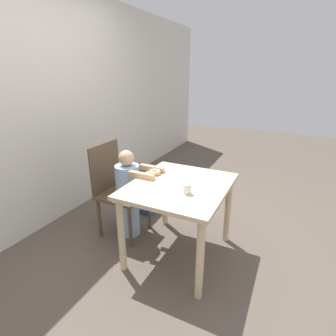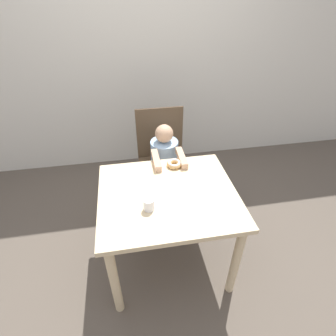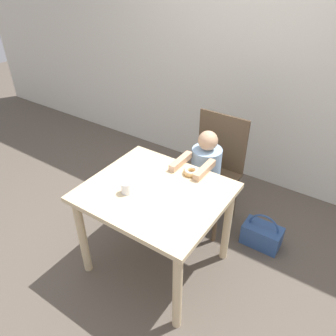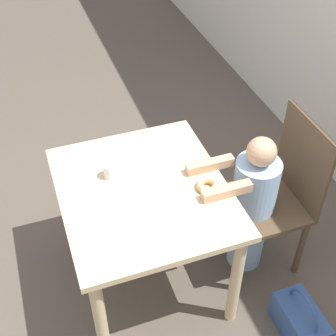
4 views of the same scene
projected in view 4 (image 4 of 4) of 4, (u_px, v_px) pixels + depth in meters
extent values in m
plane|color=brown|center=(147.00, 276.00, 2.77)|extent=(12.00, 12.00, 0.00)
cube|color=beige|center=(143.00, 192.00, 2.30)|extent=(0.93, 0.81, 0.03)
cylinder|color=beige|center=(68.00, 203.00, 2.74)|extent=(0.06, 0.06, 0.68)
cylinder|color=beige|center=(101.00, 322.00, 2.17)|extent=(0.06, 0.06, 0.68)
cylinder|color=beige|center=(179.00, 177.00, 2.91)|extent=(0.06, 0.06, 0.68)
cylinder|color=beige|center=(236.00, 280.00, 2.34)|extent=(0.06, 0.06, 0.68)
cube|color=brown|center=(261.00, 205.00, 2.58)|extent=(0.44, 0.44, 0.03)
cube|color=brown|center=(304.00, 161.00, 2.46)|extent=(0.44, 0.02, 0.50)
cylinder|color=brown|center=(213.00, 218.00, 2.82)|extent=(0.04, 0.04, 0.44)
cylinder|color=brown|center=(241.00, 266.00, 2.56)|extent=(0.04, 0.04, 0.44)
cylinder|color=brown|center=(269.00, 203.00, 2.91)|extent=(0.04, 0.04, 0.44)
cylinder|color=brown|center=(301.00, 247.00, 2.65)|extent=(0.04, 0.04, 0.44)
cylinder|color=#99BCE0|center=(247.00, 233.00, 2.71)|extent=(0.20, 0.20, 0.46)
cylinder|color=#99BCE0|center=(256.00, 186.00, 2.46)|extent=(0.24, 0.24, 0.31)
sphere|color=tan|center=(262.00, 152.00, 2.30)|extent=(0.15, 0.15, 0.15)
cube|color=tan|center=(210.00, 165.00, 2.39)|extent=(0.05, 0.26, 0.05)
cube|color=tan|center=(227.00, 191.00, 2.24)|extent=(0.05, 0.26, 0.05)
torus|color=tan|center=(208.00, 186.00, 2.28)|extent=(0.12, 0.12, 0.04)
torus|color=white|center=(208.00, 184.00, 2.27)|extent=(0.10, 0.10, 0.02)
cube|color=white|center=(156.00, 184.00, 2.31)|extent=(0.27, 0.27, 0.00)
cube|color=#2D4C84|center=(299.00, 322.00, 2.44)|extent=(0.31, 0.18, 0.19)
torus|color=#2D4C84|center=(303.00, 312.00, 2.38)|extent=(0.25, 0.02, 0.25)
cylinder|color=white|center=(110.00, 171.00, 2.33)|extent=(0.07, 0.07, 0.08)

